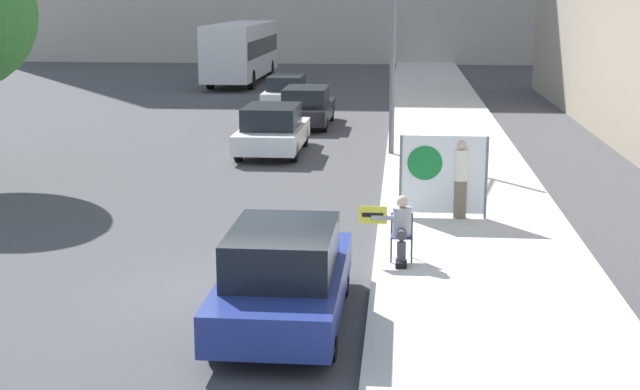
# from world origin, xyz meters

# --- Properties ---
(ground_plane) EXTENTS (160.00, 160.00, 0.00)m
(ground_plane) POSITION_xyz_m (0.00, 0.00, 0.00)
(ground_plane) COLOR #444447
(sidewalk_curb) EXTENTS (4.05, 90.00, 0.16)m
(sidewalk_curb) POSITION_xyz_m (3.91, 15.00, 0.08)
(sidewalk_curb) COLOR beige
(sidewalk_curb) RESTS_ON ground_plane
(seated_protester) EXTENTS (0.99, 0.77, 1.20)m
(seated_protester) POSITION_xyz_m (2.36, 1.82, 0.81)
(seated_protester) COLOR #474C56
(seated_protester) RESTS_ON sidewalk_curb
(jogger_on_sidewalk) EXTENTS (0.34, 0.34, 1.71)m
(jogger_on_sidewalk) POSITION_xyz_m (3.63, 5.14, 1.03)
(jogger_on_sidewalk) COLOR #756651
(jogger_on_sidewalk) RESTS_ON sidewalk_curb
(protest_banner) EXTENTS (1.89, 0.06, 1.79)m
(protest_banner) POSITION_xyz_m (3.24, 5.12, 1.11)
(protest_banner) COLOR slate
(protest_banner) RESTS_ON sidewalk_curb
(traffic_light_pole) EXTENTS (2.43, 2.20, 5.83)m
(traffic_light_pole) POSITION_xyz_m (1.24, 13.13, 4.04)
(traffic_light_pole) COLOR slate
(traffic_light_pole) RESTS_ON sidewalk_curb
(parked_car_curbside) EXTENTS (1.78, 4.32, 1.54)m
(parked_car_curbside) POSITION_xyz_m (0.63, -1.10, 0.76)
(parked_car_curbside) COLOR navy
(parked_car_curbside) RESTS_ON ground_plane
(car_on_road_nearest) EXTENTS (1.89, 4.49, 1.52)m
(car_on_road_nearest) POSITION_xyz_m (-1.67, 13.50, 0.75)
(car_on_road_nearest) COLOR white
(car_on_road_nearest) RESTS_ON ground_plane
(car_on_road_midblock) EXTENTS (1.82, 4.67, 1.48)m
(car_on_road_midblock) POSITION_xyz_m (-1.26, 19.49, 0.74)
(car_on_road_midblock) COLOR black
(car_on_road_midblock) RESTS_ON ground_plane
(car_on_road_distant) EXTENTS (1.70, 4.70, 1.39)m
(car_on_road_distant) POSITION_xyz_m (-2.75, 25.31, 0.70)
(car_on_road_distant) COLOR white
(car_on_road_distant) RESTS_ON ground_plane
(city_bus_on_road) EXTENTS (2.48, 10.90, 3.30)m
(city_bus_on_road) POSITION_xyz_m (-6.61, 35.59, 1.89)
(city_bus_on_road) COLOR silver
(city_bus_on_road) RESTS_ON ground_plane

